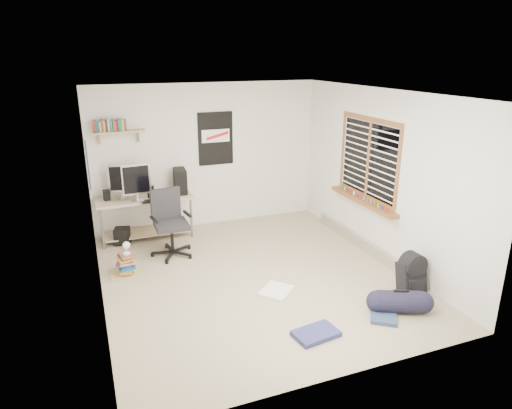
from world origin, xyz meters
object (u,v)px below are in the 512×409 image
object	(u,v)px
desk	(146,216)
office_chair	(171,225)
duffel_bag	(400,302)
book_stack	(126,264)
backpack	(411,278)

from	to	relation	value
desk	office_chair	distance (m)	0.93
duffel_bag	book_stack	world-z (taller)	duffel_bag
office_chair	duffel_bag	xyz separation A→B (m)	(2.21, -2.61, -0.35)
desk	duffel_bag	world-z (taller)	desk
backpack	duffel_bag	xyz separation A→B (m)	(-0.44, -0.35, -0.06)
office_chair	duffel_bag	size ratio (longest dim) A/B	1.91
backpack	book_stack	size ratio (longest dim) A/B	0.92
desk	backpack	distance (m)	4.29
book_stack	office_chair	bearing A→B (deg)	27.36
duffel_bag	book_stack	bearing A→B (deg)	166.72
backpack	book_stack	distance (m)	3.87
office_chair	duffel_bag	distance (m)	3.44
desk	book_stack	world-z (taller)	desk
backpack	desk	bearing A→B (deg)	131.61
office_chair	backpack	size ratio (longest dim) A/B	2.30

